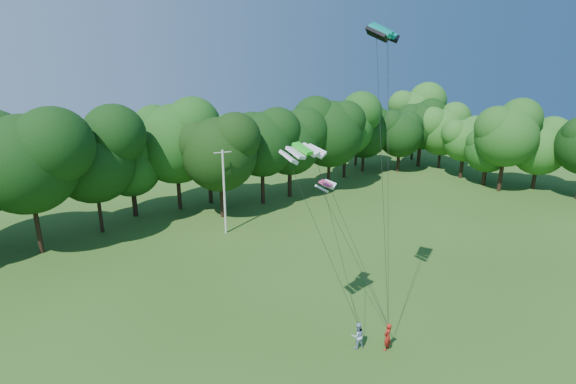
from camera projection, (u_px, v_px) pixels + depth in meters
utility_pole at (224, 192)px, 44.64m from camera, size 1.68×0.55×8.64m
kite_flyer_left at (387, 337)px, 27.79m from camera, size 0.74×0.56×1.84m
kite_flyer_right at (358, 335)px, 27.98m from camera, size 1.01×0.89×1.75m
kite_teal at (383, 28)px, 24.59m from camera, size 3.06×2.28×0.70m
kite_green at (303, 148)px, 24.67m from camera, size 2.80×1.49×0.55m
kite_pink at (326, 183)px, 28.42m from camera, size 1.82×1.33×0.35m
tree_back_center at (220, 146)px, 48.03m from camera, size 8.82×8.82×12.84m
tree_back_east at (357, 122)px, 70.80m from camera, size 7.72×7.72×11.23m
tree_flank_east at (507, 134)px, 57.34m from camera, size 8.45×8.45×12.29m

